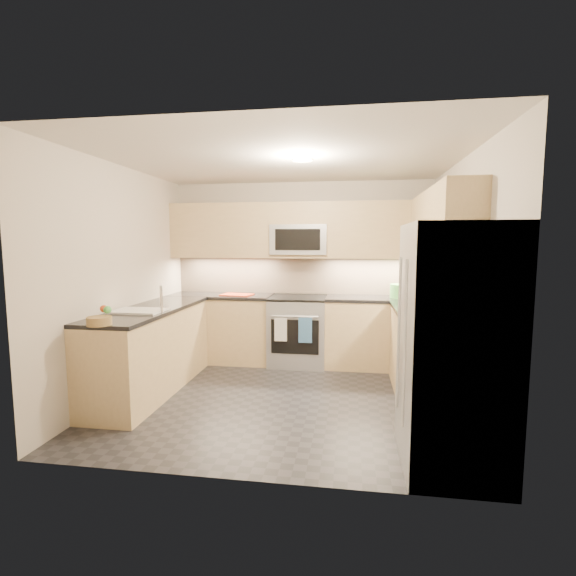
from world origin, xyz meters
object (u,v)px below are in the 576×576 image
Objects in this scene: utensil_bowl at (402,291)px; cutting_board at (237,295)px; microwave at (299,240)px; gas_range at (298,331)px; fruit_basket at (99,321)px; refrigerator at (453,347)px.

utensil_bowl reaches higher than cutting_board.
gas_range is at bearing -90.00° from microwave.
gas_range is at bearing 56.71° from fruit_basket.
cutting_board is at bearing -170.02° from microwave.
cutting_board is at bearing 133.76° from refrigerator.
cutting_board is 2.31m from fruit_basket.
refrigerator reaches higher than fruit_basket.
cutting_board is (-0.85, -0.02, 0.49)m from gas_range.
fruit_basket is at bearing -105.75° from cutting_board.
microwave is 1.14m from cutting_board.
fruit_basket is at bearing -141.39° from utensil_bowl.
microwave reaches higher than gas_range.
microwave is 1.53m from utensil_bowl.
microwave is 3.04m from refrigerator.
microwave is at bearing 175.82° from utensil_bowl.
refrigerator reaches higher than utensil_bowl.
gas_range is 4.34× the size of fruit_basket.
refrigerator reaches higher than cutting_board.
gas_range is at bearing 120.88° from refrigerator.
gas_range is at bearing -178.96° from utensil_bowl.
refrigerator is 8.58× the size of fruit_basket.
cutting_board is 1.96× the size of fruit_basket.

